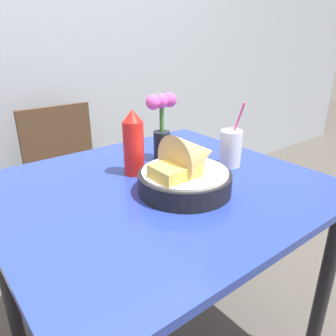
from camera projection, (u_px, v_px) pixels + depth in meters
wall_window at (20, 10)px, 1.71m from camera, size 7.00×0.06×2.60m
dining_table at (159, 212)px, 1.09m from camera, size 1.00×0.90×0.74m
chair_far_window at (67, 168)px, 1.82m from camera, size 0.40×0.40×0.82m
food_basket at (188, 171)px, 0.98m from camera, size 0.28×0.28×0.18m
ketchup_bottle at (134, 143)px, 1.09m from camera, size 0.07×0.07×0.22m
drink_cup at (230, 149)px, 1.17m from camera, size 0.08×0.08×0.23m
flower_vase at (162, 124)px, 1.19m from camera, size 0.13×0.06×0.25m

